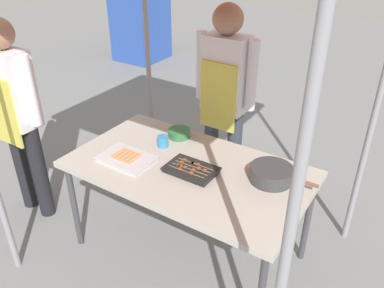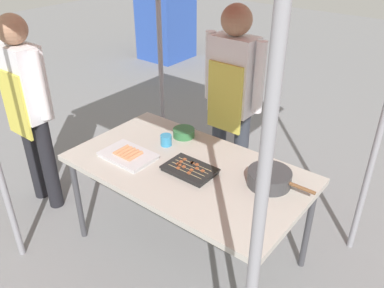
{
  "view_description": "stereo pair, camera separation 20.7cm",
  "coord_description": "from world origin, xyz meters",
  "px_view_note": "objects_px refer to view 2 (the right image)",
  "views": [
    {
      "loc": [
        1.23,
        -1.84,
        2.19
      ],
      "look_at": [
        0.0,
        0.05,
        0.9
      ],
      "focal_mm": 37.11,
      "sensor_mm": 36.0,
      "label": 1
    },
    {
      "loc": [
        1.39,
        -1.71,
        2.19
      ],
      "look_at": [
        0.0,
        0.05,
        0.9
      ],
      "focal_mm": 37.11,
      "sensor_mm": 36.0,
      "label": 2
    }
  ],
  "objects_px": {
    "drink_cup_near_edge": "(166,140)",
    "tray_meat_skewers": "(190,170)",
    "stall_table": "(187,173)",
    "condiment_bowl": "(184,133)",
    "cooking_wok": "(270,178)",
    "customer_nearby": "(27,101)",
    "tray_grilled_sausages": "(128,155)",
    "vendor_woman": "(232,94)"
  },
  "relations": [
    {
      "from": "stall_table",
      "to": "tray_meat_skewers",
      "type": "height_order",
      "value": "tray_meat_skewers"
    },
    {
      "from": "cooking_wok",
      "to": "tray_grilled_sausages",
      "type": "bearing_deg",
      "value": -160.6
    },
    {
      "from": "stall_table",
      "to": "tray_meat_skewers",
      "type": "bearing_deg",
      "value": -37.44
    },
    {
      "from": "cooking_wok",
      "to": "stall_table",
      "type": "bearing_deg",
      "value": -163.47
    },
    {
      "from": "tray_grilled_sausages",
      "to": "condiment_bowl",
      "type": "distance_m",
      "value": 0.49
    },
    {
      "from": "cooking_wok",
      "to": "drink_cup_near_edge",
      "type": "relative_size",
      "value": 5.25
    },
    {
      "from": "vendor_woman",
      "to": "stall_table",
      "type": "bearing_deg",
      "value": 100.69
    },
    {
      "from": "tray_meat_skewers",
      "to": "customer_nearby",
      "type": "xyz_separation_m",
      "value": [
        -1.4,
        -0.25,
        0.19
      ]
    },
    {
      "from": "cooking_wok",
      "to": "tray_meat_skewers",
      "type": "bearing_deg",
      "value": -157.59
    },
    {
      "from": "tray_grilled_sausages",
      "to": "customer_nearby",
      "type": "xyz_separation_m",
      "value": [
        -0.96,
        -0.13,
        0.19
      ]
    },
    {
      "from": "customer_nearby",
      "to": "tray_meat_skewers",
      "type": "bearing_deg",
      "value": 10.21
    },
    {
      "from": "tray_grilled_sausages",
      "to": "customer_nearby",
      "type": "relative_size",
      "value": 0.23
    },
    {
      "from": "tray_meat_skewers",
      "to": "vendor_woman",
      "type": "relative_size",
      "value": 0.2
    },
    {
      "from": "vendor_woman",
      "to": "customer_nearby",
      "type": "distance_m",
      "value": 1.59
    },
    {
      "from": "stall_table",
      "to": "drink_cup_near_edge",
      "type": "distance_m",
      "value": 0.34
    },
    {
      "from": "condiment_bowl",
      "to": "customer_nearby",
      "type": "height_order",
      "value": "customer_nearby"
    },
    {
      "from": "tray_meat_skewers",
      "to": "vendor_woman",
      "type": "distance_m",
      "value": 0.83
    },
    {
      "from": "tray_grilled_sausages",
      "to": "drink_cup_near_edge",
      "type": "relative_size",
      "value": 4.48
    },
    {
      "from": "tray_meat_skewers",
      "to": "condiment_bowl",
      "type": "height_order",
      "value": "condiment_bowl"
    },
    {
      "from": "cooking_wok",
      "to": "customer_nearby",
      "type": "relative_size",
      "value": 0.27
    },
    {
      "from": "condiment_bowl",
      "to": "vendor_woman",
      "type": "distance_m",
      "value": 0.5
    },
    {
      "from": "condiment_bowl",
      "to": "vendor_woman",
      "type": "relative_size",
      "value": 0.1
    },
    {
      "from": "cooking_wok",
      "to": "condiment_bowl",
      "type": "xyz_separation_m",
      "value": [
        -0.81,
        0.15,
        -0.02
      ]
    },
    {
      "from": "tray_meat_skewers",
      "to": "condiment_bowl",
      "type": "relative_size",
      "value": 2.05
    },
    {
      "from": "condiment_bowl",
      "to": "tray_grilled_sausages",
      "type": "bearing_deg",
      "value": -102.62
    },
    {
      "from": "condiment_bowl",
      "to": "tray_meat_skewers",
      "type": "bearing_deg",
      "value": -46.07
    },
    {
      "from": "customer_nearby",
      "to": "condiment_bowl",
      "type": "bearing_deg",
      "value": 29.31
    },
    {
      "from": "tray_grilled_sausages",
      "to": "customer_nearby",
      "type": "height_order",
      "value": "customer_nearby"
    },
    {
      "from": "tray_grilled_sausages",
      "to": "condiment_bowl",
      "type": "xyz_separation_m",
      "value": [
        0.11,
        0.47,
        0.01
      ]
    },
    {
      "from": "vendor_woman",
      "to": "customer_nearby",
      "type": "bearing_deg",
      "value": 40.15
    },
    {
      "from": "tray_meat_skewers",
      "to": "drink_cup_near_edge",
      "type": "xyz_separation_m",
      "value": [
        -0.35,
        0.17,
        0.02
      ]
    },
    {
      "from": "tray_meat_skewers",
      "to": "vendor_woman",
      "type": "bearing_deg",
      "value": 103.82
    },
    {
      "from": "condiment_bowl",
      "to": "customer_nearby",
      "type": "relative_size",
      "value": 0.1
    },
    {
      "from": "tray_grilled_sausages",
      "to": "vendor_woman",
      "type": "bearing_deg",
      "value": 74.39
    },
    {
      "from": "cooking_wok",
      "to": "drink_cup_near_edge",
      "type": "distance_m",
      "value": 0.83
    },
    {
      "from": "stall_table",
      "to": "drink_cup_near_edge",
      "type": "relative_size",
      "value": 19.5
    },
    {
      "from": "cooking_wok",
      "to": "customer_nearby",
      "type": "bearing_deg",
      "value": -166.57
    },
    {
      "from": "drink_cup_near_edge",
      "to": "tray_meat_skewers",
      "type": "bearing_deg",
      "value": -25.4
    },
    {
      "from": "customer_nearby",
      "to": "cooking_wok",
      "type": "bearing_deg",
      "value": 13.43
    },
    {
      "from": "drink_cup_near_edge",
      "to": "cooking_wok",
      "type": "bearing_deg",
      "value": 1.95
    },
    {
      "from": "drink_cup_near_edge",
      "to": "vendor_woman",
      "type": "relative_size",
      "value": 0.05
    },
    {
      "from": "tray_grilled_sausages",
      "to": "vendor_woman",
      "type": "relative_size",
      "value": 0.22
    }
  ]
}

